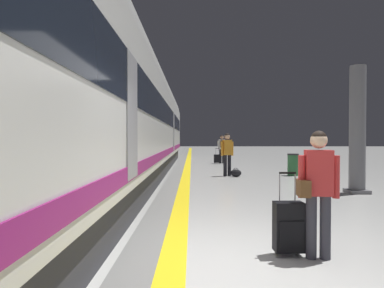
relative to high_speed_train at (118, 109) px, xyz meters
name	(u,v)px	position (x,y,z in m)	size (l,w,h in m)	color
ground_plane	(242,261)	(3.06, -6.81, -2.51)	(120.00, 120.00, 0.00)	silver
safety_line_strip	(186,175)	(2.19, 3.19, -2.50)	(0.36, 80.00, 0.01)	yellow
tactile_edge_band	(178,175)	(1.82, 3.19, -2.50)	(0.70, 80.00, 0.01)	slate
high_speed_train	(118,109)	(0.00, 0.00, 0.00)	(2.94, 36.20, 4.97)	#38383D
traveller_foreground	(318,185)	(4.04, -6.72, -1.55)	(0.53, 0.28, 1.65)	#383842
rolling_suitcase_foreground	(289,227)	(3.71, -6.60, -2.12)	(0.39, 0.25, 1.10)	black
passenger_near	(227,151)	(3.88, 2.81, -1.49)	(0.53, 0.30, 1.75)	black
duffel_bag_near	(236,173)	(4.20, 2.55, -2.35)	(0.44, 0.26, 0.36)	black
passenger_mid	(222,147)	(4.29, 9.93, -1.47)	(0.54, 0.38, 1.75)	black
suitcase_mid	(217,159)	(3.97, 9.62, -2.20)	(0.40, 0.26, 0.95)	black
platform_pillar	(358,132)	(7.12, -1.46, -0.78)	(0.56, 0.56, 3.60)	slate
waste_bin	(293,165)	(6.64, 3.02, -2.05)	(0.46, 0.46, 0.91)	#2D6638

